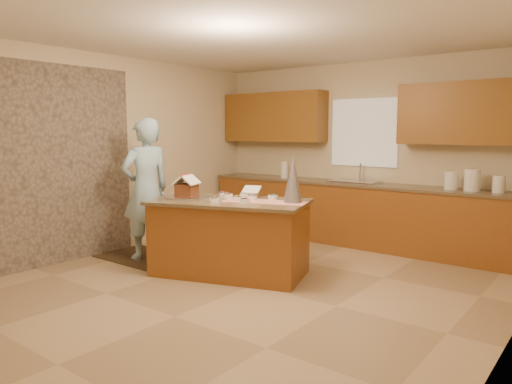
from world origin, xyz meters
The scene contains 26 objects.
floor centered at (0.00, 0.00, 0.00)m, with size 5.50×5.50×0.00m, color tan.
ceiling centered at (0.00, 0.00, 2.70)m, with size 5.50×5.50×0.00m, color silver.
wall_back centered at (0.00, 2.75, 1.35)m, with size 5.50×5.50×0.00m, color beige.
wall_left centered at (-2.50, 0.00, 1.35)m, with size 5.50×5.50×0.00m, color beige.
stone_accent centered at (-2.48, -0.80, 1.25)m, with size 2.50×2.50×0.00m, color gray.
window_curtain centered at (0.00, 2.72, 1.65)m, with size 1.05×0.03×1.00m, color white.
back_counter_base centered at (0.00, 2.45, 0.44)m, with size 4.80×0.60×0.88m, color brown.
back_counter_top centered at (0.00, 2.45, 0.90)m, with size 4.85×0.63×0.04m, color brown.
upper_cabinet_left centered at (-1.55, 2.57, 1.90)m, with size 1.85×0.35×0.80m, color brown.
upper_cabinet_right centered at (1.55, 2.57, 1.90)m, with size 1.85×0.35×0.80m, color brown.
sink centered at (0.00, 2.45, 0.89)m, with size 0.70×0.45×0.12m, color silver.
faucet centered at (0.00, 2.63, 1.06)m, with size 0.03×0.03×0.28m, color silver.
island_base centered at (-0.47, 0.18, 0.42)m, with size 1.72×0.86×0.84m, color brown.
island_top centered at (-0.47, 0.18, 0.86)m, with size 1.79×0.93×0.04m, color brown.
table_runner centered at (-0.07, 0.32, 0.88)m, with size 0.95×0.34×0.01m, color red.
baking_tray centered at (-0.95, -0.04, 0.89)m, with size 0.44×0.32×0.02m, color silver.
cookbook centered at (-0.45, 0.57, 0.96)m, with size 0.21×0.02×0.17m, color white.
tinsel_tree centered at (0.22, 0.46, 1.14)m, with size 0.21×0.21×0.52m, color silver.
rug centered at (-1.83, 0.03, 0.01)m, with size 1.24×0.81×0.01m, color black.
boy centered at (-1.78, 0.03, 0.93)m, with size 0.67×0.44×1.83m, color #97BFD7.
canister_a centered at (1.36, 2.45, 1.04)m, with size 0.17×0.17×0.24m, color white.
canister_b centered at (1.62, 2.45, 1.06)m, with size 0.19×0.19×0.28m, color white.
canister_c centered at (1.93, 2.45, 1.03)m, with size 0.15×0.15×0.21m, color white.
paper_towel centered at (-1.25, 2.45, 1.05)m, with size 0.12×0.12×0.26m, color white.
gingerbread_house centered at (-0.95, -0.04, 1.00)m, with size 0.33×0.34×0.27m.
candy_bowls centered at (-0.40, 0.28, 0.90)m, with size 0.74×0.70×0.05m.
Camera 1 is at (3.13, -3.98, 1.67)m, focal length 33.62 mm.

